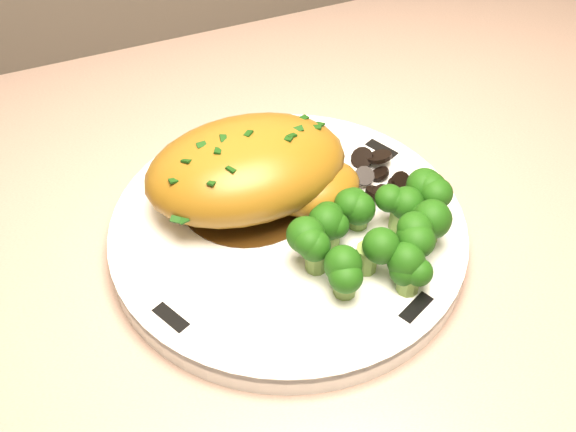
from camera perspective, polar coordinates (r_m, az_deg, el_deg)
name	(u,v)px	position (r m, az deg, el deg)	size (l,w,h in m)	color
plate	(288,233)	(0.58, 0.00, -1.35)	(0.28, 0.28, 0.02)	white
rim_accent_0	(382,149)	(0.64, 7.41, 5.25)	(0.03, 0.01, 0.00)	black
rim_accent_1	(183,156)	(0.63, -8.26, 4.73)	(0.03, 0.01, 0.00)	black
rim_accent_2	(171,318)	(0.52, -9.24, -7.95)	(0.03, 0.01, 0.00)	black
rim_accent_3	(416,308)	(0.52, 10.09, -7.16)	(0.03, 0.01, 0.00)	black
gravy_pool	(248,197)	(0.59, -3.18, 1.51)	(0.11, 0.11, 0.00)	#38200A
chicken_breast	(254,171)	(0.57, -2.68, 3.61)	(0.17, 0.11, 0.06)	#926319
mushroom_pile	(354,189)	(0.59, 5.23, 2.11)	(0.08, 0.06, 0.02)	black
broccoli_florets	(380,233)	(0.54, 7.31, -1.34)	(0.13, 0.10, 0.04)	olive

